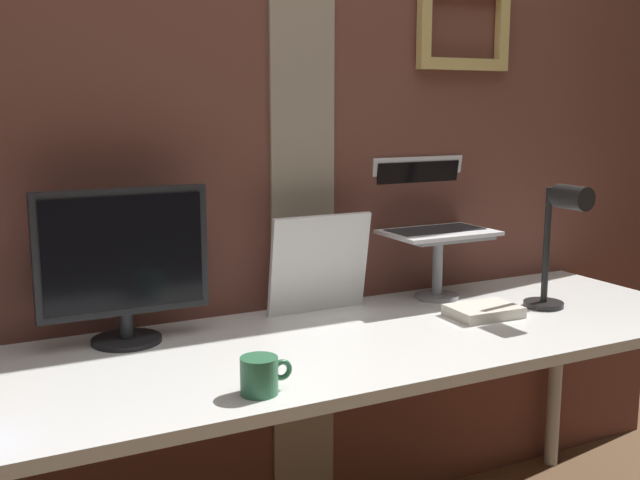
{
  "coord_description": "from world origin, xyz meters",
  "views": [
    {
      "loc": [
        -0.85,
        -1.71,
        1.34
      ],
      "look_at": [
        0.08,
        0.08,
        0.98
      ],
      "focal_mm": 42.84,
      "sensor_mm": 36.0,
      "label": 1
    }
  ],
  "objects_px": {
    "monitor": "(123,259)",
    "coffee_mug": "(260,375)",
    "whiteboard_panel": "(320,264)",
    "desk_lamp": "(560,233)",
    "laptop": "(427,211)"
  },
  "relations": [
    {
      "from": "whiteboard_panel",
      "to": "monitor",
      "type": "bearing_deg",
      "value": -177.41
    },
    {
      "from": "monitor",
      "to": "desk_lamp",
      "type": "xyz_separation_m",
      "value": [
        1.21,
        -0.29,
        0.01
      ]
    },
    {
      "from": "laptop",
      "to": "coffee_mug",
      "type": "distance_m",
      "value": 1.01
    },
    {
      "from": "monitor",
      "to": "whiteboard_panel",
      "type": "distance_m",
      "value": 0.58
    },
    {
      "from": "monitor",
      "to": "coffee_mug",
      "type": "xyz_separation_m",
      "value": [
        0.17,
        -0.49,
        -0.18
      ]
    },
    {
      "from": "whiteboard_panel",
      "to": "laptop",
      "type": "bearing_deg",
      "value": 5.86
    },
    {
      "from": "whiteboard_panel",
      "to": "desk_lamp",
      "type": "relative_size",
      "value": 0.82
    },
    {
      "from": "desk_lamp",
      "to": "coffee_mug",
      "type": "distance_m",
      "value": 1.08
    },
    {
      "from": "monitor",
      "to": "laptop",
      "type": "bearing_deg",
      "value": 3.95
    },
    {
      "from": "laptop",
      "to": "desk_lamp",
      "type": "distance_m",
      "value": 0.42
    },
    {
      "from": "monitor",
      "to": "laptop",
      "type": "xyz_separation_m",
      "value": [
        0.98,
        0.07,
        0.05
      ]
    },
    {
      "from": "whiteboard_panel",
      "to": "coffee_mug",
      "type": "distance_m",
      "value": 0.66
    },
    {
      "from": "monitor",
      "to": "coffee_mug",
      "type": "distance_m",
      "value": 0.55
    },
    {
      "from": "laptop",
      "to": "whiteboard_panel",
      "type": "relative_size",
      "value": 1.09
    },
    {
      "from": "monitor",
      "to": "whiteboard_panel",
      "type": "bearing_deg",
      "value": 2.59
    }
  ]
}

